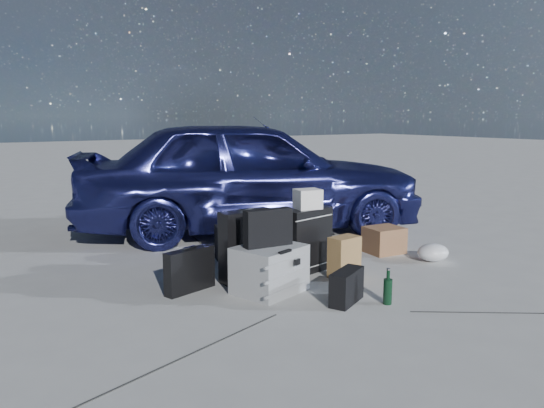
{
  "coord_description": "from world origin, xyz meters",
  "views": [
    {
      "loc": [
        -2.77,
        -3.43,
        1.5
      ],
      "look_at": [
        0.0,
        0.85,
        0.65
      ],
      "focal_mm": 35.0,
      "sensor_mm": 36.0,
      "label": 1
    }
  ],
  "objects_px": {
    "pelican_case": "(269,269)",
    "briefcase": "(190,270)",
    "suitcase_right": "(308,240)",
    "duffel_bag": "(251,242)",
    "green_bottle": "(388,287)",
    "cardboard_box": "(384,240)",
    "suitcase_left": "(247,246)",
    "car": "(249,175)"
  },
  "relations": [
    {
      "from": "suitcase_right",
      "to": "duffel_bag",
      "type": "bearing_deg",
      "value": 96.28
    },
    {
      "from": "pelican_case",
      "to": "green_bottle",
      "type": "relative_size",
      "value": 1.96
    },
    {
      "from": "pelican_case",
      "to": "green_bottle",
      "type": "xyz_separation_m",
      "value": [
        0.63,
        -0.77,
        -0.06
      ]
    },
    {
      "from": "pelican_case",
      "to": "duffel_bag",
      "type": "distance_m",
      "value": 1.08
    },
    {
      "from": "briefcase",
      "to": "suitcase_right",
      "type": "bearing_deg",
      "value": -19.24
    },
    {
      "from": "car",
      "to": "pelican_case",
      "type": "bearing_deg",
      "value": 173.89
    },
    {
      "from": "duffel_bag",
      "to": "green_bottle",
      "type": "distance_m",
      "value": 1.79
    },
    {
      "from": "suitcase_left",
      "to": "suitcase_right",
      "type": "distance_m",
      "value": 0.64
    },
    {
      "from": "car",
      "to": "cardboard_box",
      "type": "distance_m",
      "value": 1.98
    },
    {
      "from": "pelican_case",
      "to": "duffel_bag",
      "type": "bearing_deg",
      "value": 50.76
    },
    {
      "from": "car",
      "to": "green_bottle",
      "type": "height_order",
      "value": "car"
    },
    {
      "from": "suitcase_left",
      "to": "green_bottle",
      "type": "height_order",
      "value": "suitcase_left"
    },
    {
      "from": "green_bottle",
      "to": "suitcase_left",
      "type": "bearing_deg",
      "value": 118.66
    },
    {
      "from": "briefcase",
      "to": "cardboard_box",
      "type": "height_order",
      "value": "briefcase"
    },
    {
      "from": "duffel_bag",
      "to": "green_bottle",
      "type": "xyz_separation_m",
      "value": [
        0.22,
        -1.77,
        -0.04
      ]
    },
    {
      "from": "suitcase_right",
      "to": "green_bottle",
      "type": "height_order",
      "value": "suitcase_right"
    },
    {
      "from": "car",
      "to": "duffel_bag",
      "type": "distance_m",
      "value": 1.48
    },
    {
      "from": "briefcase",
      "to": "pelican_case",
      "type": "bearing_deg",
      "value": -49.63
    },
    {
      "from": "briefcase",
      "to": "duffel_bag",
      "type": "xyz_separation_m",
      "value": [
        0.98,
        0.62,
        -0.01
      ]
    },
    {
      "from": "car",
      "to": "pelican_case",
      "type": "distance_m",
      "value": 2.5
    },
    {
      "from": "suitcase_left",
      "to": "green_bottle",
      "type": "distance_m",
      "value": 1.33
    },
    {
      "from": "duffel_bag",
      "to": "green_bottle",
      "type": "bearing_deg",
      "value": -65.79
    },
    {
      "from": "pelican_case",
      "to": "suitcase_right",
      "type": "relative_size",
      "value": 0.89
    },
    {
      "from": "duffel_bag",
      "to": "cardboard_box",
      "type": "bearing_deg",
      "value": -5.77
    },
    {
      "from": "pelican_case",
      "to": "briefcase",
      "type": "distance_m",
      "value": 0.68
    },
    {
      "from": "duffel_bag",
      "to": "cardboard_box",
      "type": "distance_m",
      "value": 1.49
    },
    {
      "from": "car",
      "to": "suitcase_right",
      "type": "xyz_separation_m",
      "value": [
        -0.46,
        -1.88,
        -0.43
      ]
    },
    {
      "from": "suitcase_left",
      "to": "suitcase_right",
      "type": "height_order",
      "value": "suitcase_left"
    },
    {
      "from": "car",
      "to": "suitcase_left",
      "type": "xyz_separation_m",
      "value": [
        -1.09,
        -1.8,
        -0.42
      ]
    },
    {
      "from": "car",
      "to": "cardboard_box",
      "type": "bearing_deg",
      "value": -138.24
    },
    {
      "from": "cardboard_box",
      "to": "suitcase_right",
      "type": "bearing_deg",
      "value": -173.93
    },
    {
      "from": "duffel_bag",
      "to": "suitcase_left",
      "type": "bearing_deg",
      "value": -106.46
    },
    {
      "from": "briefcase",
      "to": "green_bottle",
      "type": "xyz_separation_m",
      "value": [
        1.2,
        -1.16,
        -0.05
      ]
    },
    {
      "from": "briefcase",
      "to": "cardboard_box",
      "type": "distance_m",
      "value": 2.35
    },
    {
      "from": "car",
      "to": "suitcase_left",
      "type": "relative_size",
      "value": 6.7
    },
    {
      "from": "duffel_bag",
      "to": "green_bottle",
      "type": "relative_size",
      "value": 2.56
    },
    {
      "from": "duffel_bag",
      "to": "suitcase_right",
      "type": "bearing_deg",
      "value": -55.03
    },
    {
      "from": "pelican_case",
      "to": "suitcase_right",
      "type": "xyz_separation_m",
      "value": [
        0.64,
        0.31,
        0.11
      ]
    },
    {
      "from": "car",
      "to": "suitcase_left",
      "type": "distance_m",
      "value": 2.15
    },
    {
      "from": "car",
      "to": "suitcase_right",
      "type": "height_order",
      "value": "car"
    },
    {
      "from": "briefcase",
      "to": "suitcase_left",
      "type": "bearing_deg",
      "value": -15.42
    },
    {
      "from": "suitcase_left",
      "to": "green_bottle",
      "type": "bearing_deg",
      "value": -63.09
    }
  ]
}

